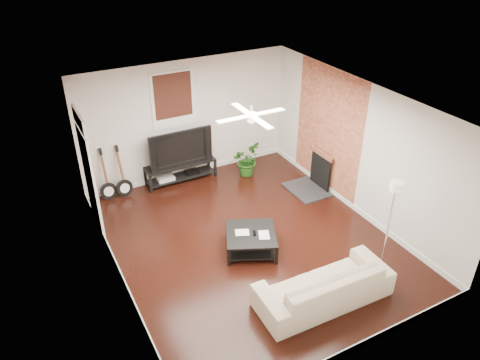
{
  "coord_description": "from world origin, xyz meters",
  "views": [
    {
      "loc": [
        -3.52,
        -6.21,
        5.52
      ],
      "look_at": [
        0.0,
        0.4,
        1.15
      ],
      "focal_mm": 34.4,
      "sensor_mm": 36.0,
      "label": 1
    }
  ],
  "objects": [
    {
      "name": "coffee_table",
      "position": [
        -0.12,
        -0.26,
        0.19
      ],
      "size": [
        1.21,
        1.21,
        0.38
      ],
      "primitive_type": "cube",
      "rotation": [
        0.0,
        0.0,
        -0.43
      ],
      "color": "black",
      "rests_on": "floor"
    },
    {
      "name": "tv_stand",
      "position": [
        -0.31,
        2.78,
        0.23
      ],
      "size": [
        1.67,
        0.44,
        0.47
      ],
      "primitive_type": "cube",
      "color": "black",
      "rests_on": "floor"
    },
    {
      "name": "floor_lamp",
      "position": [
        1.63,
        -1.85,
        0.92
      ],
      "size": [
        0.31,
        0.31,
        1.84
      ],
      "primitive_type": null,
      "rotation": [
        0.0,
        0.0,
        -0.03
      ],
      "color": "silver",
      "rests_on": "floor"
    },
    {
      "name": "potted_plant",
      "position": [
        1.2,
        2.34,
        0.38
      ],
      "size": [
        0.89,
        0.9,
        0.76
      ],
      "primitive_type": "imported",
      "rotation": [
        0.0,
        0.0,
        0.89
      ],
      "color": "#205117",
      "rests_on": "floor"
    },
    {
      "name": "door_left",
      "position": [
        -2.46,
        1.9,
        1.25
      ],
      "size": [
        0.08,
        1.0,
        2.5
      ],
      "primitive_type": "cube",
      "color": "white",
      "rests_on": "wall_left"
    },
    {
      "name": "fireplace",
      "position": [
        2.2,
        1.0,
        0.46
      ],
      "size": [
        0.8,
        1.1,
        0.92
      ],
      "primitive_type": "cube",
      "color": "black",
      "rests_on": "floor"
    },
    {
      "name": "guitar_right",
      "position": [
        -1.68,
        2.72,
        0.6
      ],
      "size": [
        0.4,
        0.31,
        1.2
      ],
      "primitive_type": null,
      "rotation": [
        0.0,
        0.0,
        0.14
      ],
      "color": "black",
      "rests_on": "floor"
    },
    {
      "name": "brick_accent",
      "position": [
        2.49,
        1.0,
        1.4
      ],
      "size": [
        0.02,
        2.2,
        2.8
      ],
      "primitive_type": "cube",
      "color": "#AB4D37",
      "rests_on": "floor"
    },
    {
      "name": "tv",
      "position": [
        -0.31,
        2.8,
        0.89
      ],
      "size": [
        1.49,
        0.2,
        0.86
      ],
      "primitive_type": "imported",
      "color": "black",
      "rests_on": "tv_stand"
    },
    {
      "name": "window_back",
      "position": [
        -0.3,
        2.97,
        1.95
      ],
      "size": [
        1.0,
        0.06,
        1.3
      ],
      "primitive_type": "cube",
      "color": "#33160E",
      "rests_on": "wall_back"
    },
    {
      "name": "sofa",
      "position": [
        0.28,
        -1.95,
        0.33
      ],
      "size": [
        2.28,
        0.94,
        0.66
      ],
      "primitive_type": "imported",
      "rotation": [
        0.0,
        0.0,
        3.11
      ],
      "color": "tan",
      "rests_on": "floor"
    },
    {
      "name": "guitar_left",
      "position": [
        -2.03,
        2.75,
        0.6
      ],
      "size": [
        0.38,
        0.27,
        1.2
      ],
      "primitive_type": null,
      "rotation": [
        0.0,
        0.0,
        0.03
      ],
      "color": "black",
      "rests_on": "floor"
    },
    {
      "name": "ceiling_fan",
      "position": [
        0.0,
        0.0,
        2.6
      ],
      "size": [
        1.24,
        1.24,
        0.32
      ],
      "primitive_type": null,
      "color": "white",
      "rests_on": "ceiling"
    },
    {
      "name": "room",
      "position": [
        0.0,
        0.0,
        1.4
      ],
      "size": [
        5.01,
        6.01,
        2.81
      ],
      "color": "black",
      "rests_on": "ground"
    }
  ]
}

